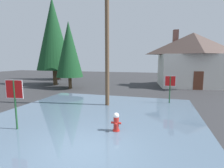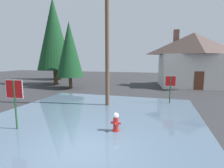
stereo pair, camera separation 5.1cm
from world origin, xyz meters
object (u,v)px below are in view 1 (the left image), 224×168
object	(u,v)px
fire_hydrant	(116,123)
utility_pole	(107,38)
stop_sign_far	(170,84)
pine_tree_mid_left	(57,44)
house	(192,59)
pine_tree_tall_left	(53,35)
stop_sign_near	(15,94)
pine_tree_short_left	(69,50)

from	to	relation	value
fire_hydrant	utility_pole	distance (m)	6.21
stop_sign_far	pine_tree_mid_left	xyz separation A→B (m)	(-16.92, 12.06, 4.30)
utility_pole	pine_tree_mid_left	bearing A→B (deg)	132.56
house	pine_tree_tall_left	bearing A→B (deg)	-169.08
utility_pole	house	distance (m)	13.53
fire_hydrant	pine_tree_mid_left	xyz separation A→B (m)	(-14.42, 18.05, 5.33)
fire_hydrant	house	bearing A→B (deg)	71.25
pine_tree_mid_left	utility_pole	bearing A→B (deg)	-47.44
utility_pole	stop_sign_far	distance (m)	5.58
stop_sign_near	stop_sign_far	size ratio (longest dim) A/B	1.13
stop_sign_near	pine_tree_tall_left	world-z (taller)	pine_tree_tall_left
house	pine_tree_tall_left	world-z (taller)	pine_tree_tall_left
utility_pole	house	xyz separation A→B (m)	(7.05, 11.47, -1.35)
utility_pole	pine_tree_tall_left	distance (m)	12.79
fire_hydrant	pine_tree_mid_left	size ratio (longest dim) A/B	0.09
stop_sign_near	house	xyz separation A→B (m)	(9.74, 16.72, 1.63)
stop_sign_near	pine_tree_mid_left	bearing A→B (deg)	117.68
stop_sign_far	pine_tree_tall_left	world-z (taller)	pine_tree_tall_left
pine_tree_short_left	pine_tree_mid_left	bearing A→B (deg)	129.62
stop_sign_near	fire_hydrant	distance (m)	4.70
stop_sign_far	house	bearing A→B (deg)	73.72
stop_sign_near	pine_tree_tall_left	size ratio (longest dim) A/B	0.22
fire_hydrant	house	distance (m)	16.82
stop_sign_far	house	world-z (taller)	house
pine_tree_tall_left	pine_tree_mid_left	size ratio (longest dim) A/B	1.10
utility_pole	pine_tree_short_left	bearing A→B (deg)	135.97
fire_hydrant	pine_tree_tall_left	distance (m)	17.87
stop_sign_near	utility_pole	world-z (taller)	utility_pole
stop_sign_far	pine_tree_short_left	bearing A→B (deg)	157.83
fire_hydrant	pine_tree_mid_left	distance (m)	23.71
house	pine_tree_short_left	size ratio (longest dim) A/B	1.16
fire_hydrant	stop_sign_far	distance (m)	6.58
utility_pole	fire_hydrant	bearing A→B (deg)	-67.80
utility_pole	pine_tree_mid_left	distance (m)	18.81
fire_hydrant	stop_sign_far	bearing A→B (deg)	67.40
utility_pole	pine_tree_tall_left	xyz separation A→B (m)	(-9.63, 8.25, 1.69)
stop_sign_near	house	bearing A→B (deg)	59.79
pine_tree_tall_left	stop_sign_far	bearing A→B (deg)	-25.06
pine_tree_tall_left	pine_tree_short_left	world-z (taller)	pine_tree_tall_left
stop_sign_far	pine_tree_tall_left	distance (m)	16.04
pine_tree_mid_left	house	bearing A→B (deg)	-6.83
fire_hydrant	utility_pole	xyz separation A→B (m)	(-1.72, 4.22, 4.22)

